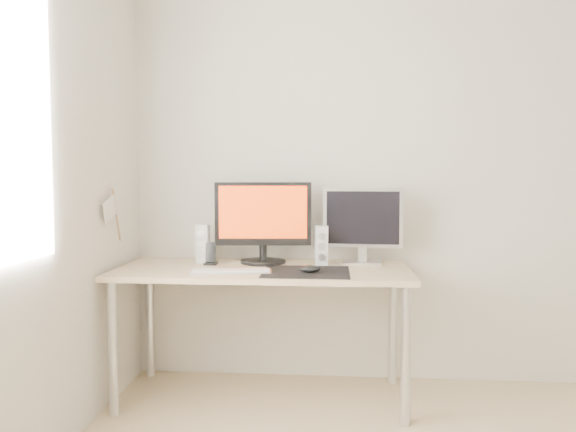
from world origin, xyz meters
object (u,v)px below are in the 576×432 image
object	(u,v)px
speaker_left	(203,243)
speaker_right	(322,246)
keyboard	(231,271)
main_monitor	(263,219)
phone_dock	(211,258)
desk	(263,282)
mouse	(310,269)
second_monitor	(363,222)

from	to	relation	value
speaker_left	speaker_right	world-z (taller)	same
keyboard	speaker_left	bearing A→B (deg)	123.74
main_monitor	phone_dock	world-z (taller)	main_monitor
desk	phone_dock	world-z (taller)	phone_dock
keyboard	phone_dock	world-z (taller)	phone_dock
speaker_left	main_monitor	bearing A→B (deg)	-1.58
desk	main_monitor	size ratio (longest dim) A/B	2.90
main_monitor	phone_dock	size ratio (longest dim) A/B	4.29
mouse	second_monitor	xyz separation A→B (m)	(0.29, 0.34, 0.22)
second_monitor	speaker_right	bearing A→B (deg)	-163.24
mouse	phone_dock	bearing A→B (deg)	157.59
speaker_right	phone_dock	size ratio (longest dim) A/B	1.72
desk	main_monitor	xyz separation A→B (m)	(-0.02, 0.16, 0.33)
phone_dock	second_monitor	bearing A→B (deg)	7.19
speaker_right	phone_dock	distance (m)	0.63
speaker_left	phone_dock	xyz separation A→B (m)	(0.06, -0.09, -0.07)
main_monitor	speaker_right	size ratio (longest dim) A/B	2.50
main_monitor	second_monitor	world-z (taller)	main_monitor
desk	keyboard	xyz separation A→B (m)	(-0.14, -0.18, 0.09)
desk	speaker_left	world-z (taller)	speaker_left
second_monitor	speaker_right	world-z (taller)	second_monitor
main_monitor	second_monitor	xyz separation A→B (m)	(0.57, 0.03, -0.01)
desk	second_monitor	world-z (taller)	second_monitor
desk	speaker_right	xyz separation A→B (m)	(0.32, 0.12, 0.19)
desk	second_monitor	bearing A→B (deg)	18.83
second_monitor	keyboard	size ratio (longest dim) A/B	1.04
second_monitor	phone_dock	distance (m)	0.89
phone_dock	main_monitor	bearing A→B (deg)	14.96
keyboard	phone_dock	xyz separation A→B (m)	(-0.17, 0.26, 0.03)
mouse	speaker_left	world-z (taller)	speaker_left
speaker_right	keyboard	size ratio (longest dim) A/B	0.51
mouse	desk	bearing A→B (deg)	149.16
mouse	speaker_right	size ratio (longest dim) A/B	0.49
main_monitor	keyboard	bearing A→B (deg)	-110.52
phone_dock	mouse	bearing A→B (deg)	-22.41
mouse	second_monitor	bearing A→B (deg)	50.09
main_monitor	speaker_left	world-z (taller)	main_monitor
speaker_right	phone_dock	xyz separation A→B (m)	(-0.63, -0.04, -0.07)
mouse	desk	xyz separation A→B (m)	(-0.26, 0.16, -0.10)
second_monitor	phone_dock	xyz separation A→B (m)	(-0.86, -0.11, -0.20)
desk	keyboard	distance (m)	0.24
speaker_left	phone_dock	world-z (taller)	speaker_left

